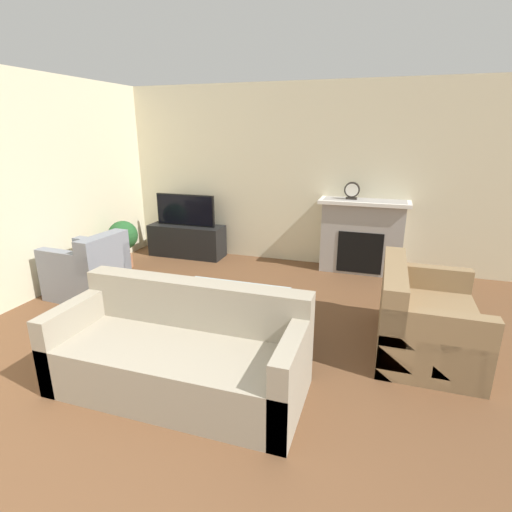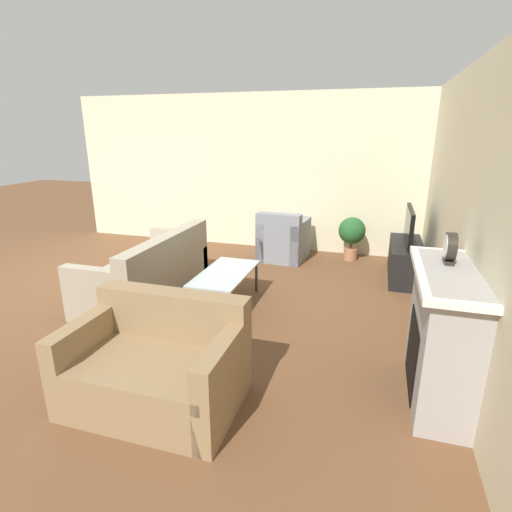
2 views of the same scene
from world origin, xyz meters
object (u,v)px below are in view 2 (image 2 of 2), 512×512
Objects in this scene: couch_loveseat at (158,367)px; armchair_by_window at (283,241)px; potted_plant at (352,233)px; mantel_clock at (450,248)px; coffee_table at (225,275)px; tv at (409,226)px; couch_sectional at (149,273)px.

armchair_by_window is at bearing 88.54° from couch_loveseat.
mantel_clock reaches higher than potted_plant.
mantel_clock is (0.96, 2.27, 0.81)m from coffee_table.
mantel_clock is (-0.91, 2.12, 0.91)m from couch_loveseat.
coffee_table is 4.54× the size of mantel_clock.
potted_plant is (-2.30, 1.34, 0.08)m from coffee_table.
mantel_clock is (3.26, 0.93, 0.74)m from potted_plant.
coffee_table is 2.66m from potted_plant.
armchair_by_window is (-0.38, -1.91, -0.48)m from tv.
potted_plant is (-0.64, -0.82, -0.32)m from tv.
couch_loveseat is (1.90, 1.23, 0.00)m from couch_sectional.
couch_sectional and armchair_by_window have the same top height.
coffee_table is at bearing -52.51° from tv.
couch_loveseat is at bearing 32.90° from couch_sectional.
potted_plant is 2.91× the size of mantel_clock.
tv reaches higher than coffee_table.
coffee_table is at bearing 94.70° from couch_loveseat.
couch_loveseat reaches higher than potted_plant.
mantel_clock is at bearing 23.24° from couch_loveseat.
tv reaches higher than armchair_by_window.
couch_sectional is at bearing -46.84° from potted_plant.
potted_plant is at bearing -127.99° from tv.
potted_plant is (-2.27, 2.42, 0.17)m from couch_sectional.
mantel_clock is at bearing 73.51° from couch_sectional.
couch_sectional and couch_loveseat have the same top height.
coffee_table is (0.03, 1.07, 0.10)m from couch_sectional.
couch_loveseat is 1.16× the size of coffee_table.
potted_plant is 3.47m from mantel_clock.
coffee_table is at bearing 86.89° from armchair_by_window.
tv reaches higher than couch_loveseat.
armchair_by_window is (-3.91, 0.10, 0.01)m from couch_loveseat.
armchair_by_window is 3.72m from mantel_clock.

